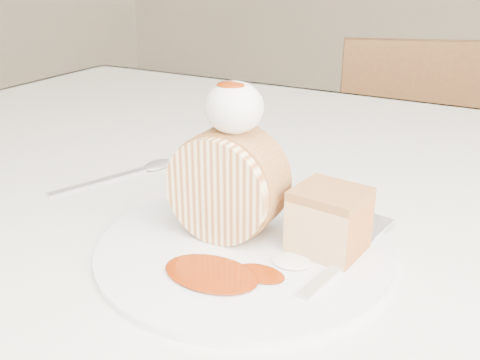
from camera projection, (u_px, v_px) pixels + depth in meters
The scene contains 10 objects.
table at pixel (278, 233), 0.72m from camera, with size 1.40×0.90×0.75m.
chair_far at pixel (408, 173), 1.41m from camera, with size 0.51×0.51×0.83m.
plate at pixel (244, 247), 0.50m from camera, with size 0.27×0.27×0.01m, color white.
roulade_slice at pixel (227, 184), 0.50m from camera, with size 0.10×0.10×0.06m, color #FBE9AF.
cake_chunk at pixel (329, 224), 0.48m from camera, with size 0.06×0.06×0.05m, color #A56D3E.
whipped_cream at pixel (234, 108), 0.47m from camera, with size 0.05×0.05×0.05m, color silver.
caramel_drizzle at pixel (231, 78), 0.45m from camera, with size 0.03×0.02×0.01m, color maroon.
caramel_pool at pixel (211, 273), 0.44m from camera, with size 0.08×0.06×0.00m, color maroon, non-canonical shape.
fork at pixel (338, 266), 0.46m from camera, with size 0.02×0.16×0.00m, color silver.
spoon at pixel (99, 182), 0.64m from camera, with size 0.02×0.16×0.00m, color silver.
Camera 1 is at (0.26, -0.38, 1.00)m, focal length 40.00 mm.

